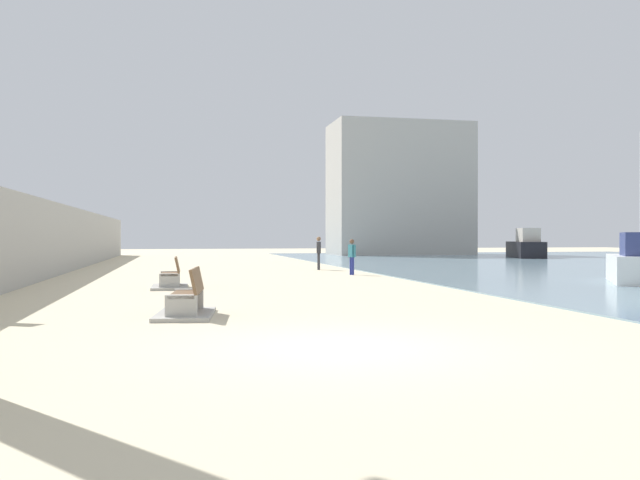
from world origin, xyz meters
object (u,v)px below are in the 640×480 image
at_px(person_walking, 352,254).
at_px(boat_nearest, 526,247).
at_px(person_standing, 319,251).
at_px(bench_far, 171,281).
at_px(bench_near, 187,305).

relative_size(person_walking, boat_nearest, 0.28).
xyz_separation_m(person_standing, boat_nearest, (18.65, 13.49, -0.07)).
bearing_deg(bench_far, bench_near, -87.07).
bearing_deg(bench_near, boat_nearest, 50.98).
relative_size(bench_far, person_walking, 1.40).
bearing_deg(bench_near, person_standing, 69.68).
distance_m(bench_near, person_standing, 18.72).
bearing_deg(person_standing, person_walking, -83.65).
height_order(person_standing, boat_nearest, boat_nearest).
height_order(bench_far, person_walking, person_walking).
bearing_deg(bench_far, boat_nearest, 42.64).
xyz_separation_m(person_walking, person_standing, (-0.49, 4.38, 0.07)).
bearing_deg(bench_near, person_walking, 62.05).
height_order(person_walking, person_standing, person_standing).
relative_size(person_walking, person_standing, 0.94).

